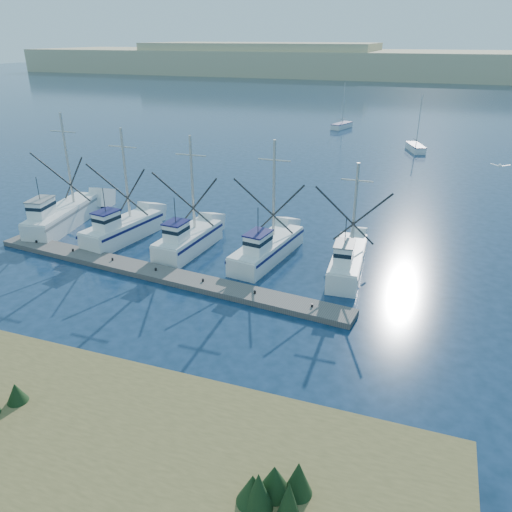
# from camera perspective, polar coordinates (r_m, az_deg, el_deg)

# --- Properties ---
(ground) EXTENTS (500.00, 500.00, 0.00)m
(ground) POSITION_cam_1_polar(r_m,az_deg,el_deg) (28.32, -2.34, -10.44)
(ground) COLOR #0C2034
(ground) RESTS_ON ground
(floating_dock) EXTENTS (29.56, 5.18, 0.39)m
(floating_dock) POSITION_cam_1_polar(r_m,az_deg,el_deg) (36.90, -11.36, -1.90)
(floating_dock) COLOR #5F5955
(floating_dock) RESTS_ON ground
(dune_ridge) EXTENTS (360.00, 60.00, 10.00)m
(dune_ridge) POSITION_cam_1_polar(r_m,az_deg,el_deg) (232.03, 18.75, 20.04)
(dune_ridge) COLOR tan
(dune_ridge) RESTS_ON ground
(trawler_fleet) EXTENTS (29.23, 9.81, 9.90)m
(trawler_fleet) POSITION_cam_1_polar(r_m,az_deg,el_deg) (41.23, -9.27, 2.31)
(trawler_fleet) COLOR white
(trawler_fleet) RESTS_ON ground
(sailboat_near) EXTENTS (3.30, 5.51, 8.10)m
(sailboat_near) POSITION_cam_1_polar(r_m,az_deg,el_deg) (80.34, 17.77, 11.70)
(sailboat_near) COLOR white
(sailboat_near) RESTS_ON ground
(sailboat_far) EXTENTS (3.28, 5.72, 8.10)m
(sailboat_far) POSITION_cam_1_polar(r_m,az_deg,el_deg) (97.75, 9.78, 14.47)
(sailboat_far) COLOR white
(sailboat_far) RESTS_ON ground
(flying_gull) EXTENTS (0.96, 0.17, 0.17)m
(flying_gull) POSITION_cam_1_polar(r_m,az_deg,el_deg) (28.94, 26.12, 9.27)
(flying_gull) COLOR white
(flying_gull) RESTS_ON ground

